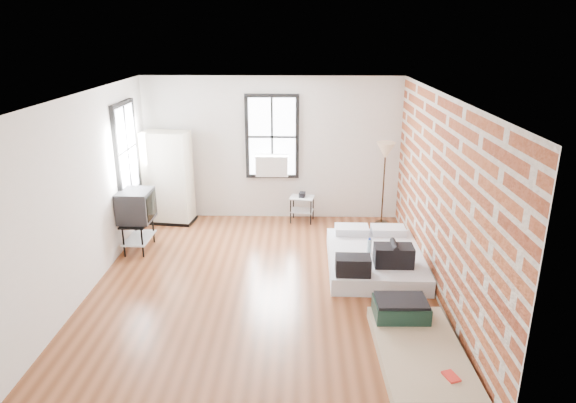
{
  "coord_description": "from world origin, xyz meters",
  "views": [
    {
      "loc": [
        0.54,
        -6.81,
        3.64
      ],
      "look_at": [
        0.37,
        0.3,
        1.23
      ],
      "focal_mm": 32.0,
      "sensor_mm": 36.0,
      "label": 1
    }
  ],
  "objects_px": {
    "mattress_bare": "(415,342)",
    "wardrobe": "(168,178)",
    "floor_lamp": "(385,155)",
    "side_table": "(302,202)",
    "mattress_main": "(375,258)",
    "tv_stand": "(136,208)"
  },
  "relations": [
    {
      "from": "mattress_bare",
      "to": "wardrobe",
      "type": "bearing_deg",
      "value": 131.78
    },
    {
      "from": "wardrobe",
      "to": "floor_lamp",
      "type": "height_order",
      "value": "wardrobe"
    },
    {
      "from": "wardrobe",
      "to": "side_table",
      "type": "bearing_deg",
      "value": 9.13
    },
    {
      "from": "mattress_bare",
      "to": "floor_lamp",
      "type": "xyz_separation_m",
      "value": [
        0.23,
        4.21,
        1.26
      ]
    },
    {
      "from": "floor_lamp",
      "to": "mattress_main",
      "type": "bearing_deg",
      "value": -101.55
    },
    {
      "from": "tv_stand",
      "to": "side_table",
      "type": "bearing_deg",
      "value": 27.84
    },
    {
      "from": "mattress_main",
      "to": "wardrobe",
      "type": "relative_size",
      "value": 1.12
    },
    {
      "from": "mattress_main",
      "to": "side_table",
      "type": "height_order",
      "value": "mattress_main"
    },
    {
      "from": "mattress_main",
      "to": "floor_lamp",
      "type": "bearing_deg",
      "value": 79.42
    },
    {
      "from": "mattress_main",
      "to": "tv_stand",
      "type": "distance_m",
      "value": 4.05
    },
    {
      "from": "mattress_bare",
      "to": "wardrobe",
      "type": "height_order",
      "value": "wardrobe"
    },
    {
      "from": "mattress_main",
      "to": "side_table",
      "type": "relative_size",
      "value": 3.34
    },
    {
      "from": "mattress_bare",
      "to": "tv_stand",
      "type": "bearing_deg",
      "value": 144.24
    },
    {
      "from": "tv_stand",
      "to": "mattress_bare",
      "type": "bearing_deg",
      "value": -33.71
    },
    {
      "from": "side_table",
      "to": "floor_lamp",
      "type": "height_order",
      "value": "floor_lamp"
    },
    {
      "from": "mattress_main",
      "to": "mattress_bare",
      "type": "height_order",
      "value": "mattress_main"
    },
    {
      "from": "mattress_main",
      "to": "tv_stand",
      "type": "xyz_separation_m",
      "value": [
        -3.96,
        0.63,
        0.59
      ]
    },
    {
      "from": "mattress_main",
      "to": "wardrobe",
      "type": "distance_m",
      "value": 4.3
    },
    {
      "from": "mattress_main",
      "to": "tv_stand",
      "type": "height_order",
      "value": "tv_stand"
    },
    {
      "from": "mattress_bare",
      "to": "side_table",
      "type": "bearing_deg",
      "value": 106.1
    },
    {
      "from": "mattress_bare",
      "to": "side_table",
      "type": "distance_m",
      "value": 4.49
    },
    {
      "from": "side_table",
      "to": "mattress_bare",
      "type": "bearing_deg",
      "value": -72.67
    }
  ]
}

